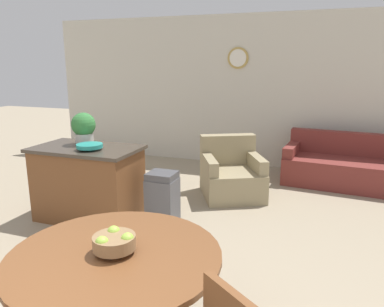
{
  "coord_description": "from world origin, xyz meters",
  "views": [
    {
      "loc": [
        1.29,
        -0.79,
        1.87
      ],
      "look_at": [
        0.04,
        2.67,
        0.97
      ],
      "focal_mm": 35.0,
      "sensor_mm": 36.0,
      "label": 1
    }
  ],
  "objects_px": {
    "kitchen_island": "(89,183)",
    "teal_bowl": "(90,146)",
    "dining_table": "(116,279)",
    "potted_plant": "(84,127)",
    "fruit_bowl": "(114,242)",
    "armchair": "(231,176)",
    "trash_bin": "(163,200)",
    "couch": "(355,169)"
  },
  "relations": [
    {
      "from": "fruit_bowl",
      "to": "couch",
      "type": "distance_m",
      "value": 4.64
    },
    {
      "from": "kitchen_island",
      "to": "armchair",
      "type": "bearing_deg",
      "value": 44.11
    },
    {
      "from": "dining_table",
      "to": "potted_plant",
      "type": "distance_m",
      "value": 2.64
    },
    {
      "from": "kitchen_island",
      "to": "trash_bin",
      "type": "distance_m",
      "value": 0.95
    },
    {
      "from": "kitchen_island",
      "to": "couch",
      "type": "distance_m",
      "value": 3.97
    },
    {
      "from": "fruit_bowl",
      "to": "teal_bowl",
      "type": "relative_size",
      "value": 0.86
    },
    {
      "from": "teal_bowl",
      "to": "couch",
      "type": "relative_size",
      "value": 0.14
    },
    {
      "from": "dining_table",
      "to": "couch",
      "type": "distance_m",
      "value": 4.62
    },
    {
      "from": "dining_table",
      "to": "armchair",
      "type": "height_order",
      "value": "armchair"
    },
    {
      "from": "fruit_bowl",
      "to": "trash_bin",
      "type": "distance_m",
      "value": 2.12
    },
    {
      "from": "teal_bowl",
      "to": "couch",
      "type": "height_order",
      "value": "teal_bowl"
    },
    {
      "from": "potted_plant",
      "to": "trash_bin",
      "type": "xyz_separation_m",
      "value": [
        1.04,
        -0.04,
        -0.78
      ]
    },
    {
      "from": "kitchen_island",
      "to": "teal_bowl",
      "type": "bearing_deg",
      "value": -39.94
    },
    {
      "from": "potted_plant",
      "to": "couch",
      "type": "xyz_separation_m",
      "value": [
        3.23,
        2.31,
        -0.83
      ]
    },
    {
      "from": "potted_plant",
      "to": "couch",
      "type": "height_order",
      "value": "potted_plant"
    },
    {
      "from": "fruit_bowl",
      "to": "potted_plant",
      "type": "height_order",
      "value": "potted_plant"
    },
    {
      "from": "trash_bin",
      "to": "armchair",
      "type": "relative_size",
      "value": 0.58
    },
    {
      "from": "kitchen_island",
      "to": "trash_bin",
      "type": "height_order",
      "value": "kitchen_island"
    },
    {
      "from": "teal_bowl",
      "to": "potted_plant",
      "type": "xyz_separation_m",
      "value": [
        -0.24,
        0.24,
        0.16
      ]
    },
    {
      "from": "trash_bin",
      "to": "couch",
      "type": "distance_m",
      "value": 3.21
    },
    {
      "from": "dining_table",
      "to": "fruit_bowl",
      "type": "distance_m",
      "value": 0.25
    },
    {
      "from": "potted_plant",
      "to": "armchair",
      "type": "height_order",
      "value": "potted_plant"
    },
    {
      "from": "trash_bin",
      "to": "armchair",
      "type": "height_order",
      "value": "armchair"
    },
    {
      "from": "fruit_bowl",
      "to": "teal_bowl",
      "type": "bearing_deg",
      "value": 128.3
    },
    {
      "from": "armchair",
      "to": "trash_bin",
      "type": "bearing_deg",
      "value": -138.2
    },
    {
      "from": "armchair",
      "to": "teal_bowl",
      "type": "bearing_deg",
      "value": -158.34
    },
    {
      "from": "dining_table",
      "to": "armchair",
      "type": "xyz_separation_m",
      "value": [
        -0.1,
        3.26,
        -0.31
      ]
    },
    {
      "from": "dining_table",
      "to": "kitchen_island",
      "type": "xyz_separation_m",
      "value": [
        -1.53,
        1.88,
        -0.14
      ]
    },
    {
      "from": "fruit_bowl",
      "to": "teal_bowl",
      "type": "distance_m",
      "value": 2.26
    },
    {
      "from": "teal_bowl",
      "to": "couch",
      "type": "xyz_separation_m",
      "value": [
        2.99,
        2.55,
        -0.66
      ]
    },
    {
      "from": "trash_bin",
      "to": "fruit_bowl",
      "type": "bearing_deg",
      "value": -73.29
    },
    {
      "from": "fruit_bowl",
      "to": "teal_bowl",
      "type": "xyz_separation_m",
      "value": [
        -1.4,
        1.77,
        0.1
      ]
    },
    {
      "from": "dining_table",
      "to": "couch",
      "type": "height_order",
      "value": "couch"
    },
    {
      "from": "couch",
      "to": "teal_bowl",
      "type": "bearing_deg",
      "value": -134.42
    },
    {
      "from": "fruit_bowl",
      "to": "couch",
      "type": "relative_size",
      "value": 0.12
    },
    {
      "from": "fruit_bowl",
      "to": "dining_table",
      "type": "bearing_deg",
      "value": -117.25
    },
    {
      "from": "fruit_bowl",
      "to": "couch",
      "type": "bearing_deg",
      "value": 69.75
    },
    {
      "from": "trash_bin",
      "to": "dining_table",
      "type": "bearing_deg",
      "value": -73.3
    },
    {
      "from": "potted_plant",
      "to": "dining_table",
      "type": "bearing_deg",
      "value": -50.85
    },
    {
      "from": "fruit_bowl",
      "to": "teal_bowl",
      "type": "height_order",
      "value": "teal_bowl"
    },
    {
      "from": "dining_table",
      "to": "kitchen_island",
      "type": "distance_m",
      "value": 2.42
    },
    {
      "from": "dining_table",
      "to": "teal_bowl",
      "type": "distance_m",
      "value": 2.28
    }
  ]
}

